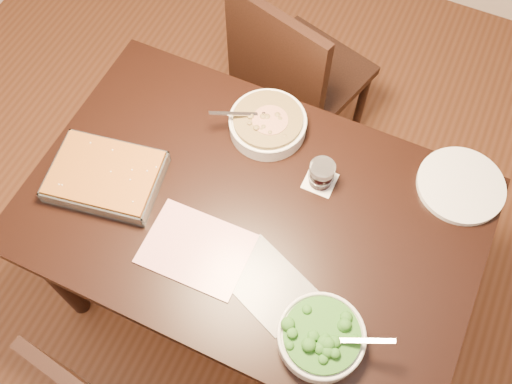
{
  "coord_description": "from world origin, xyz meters",
  "views": [
    {
      "loc": [
        0.34,
        -0.7,
        2.33
      ],
      "look_at": [
        -0.01,
        0.04,
        0.8
      ],
      "focal_mm": 40.0,
      "sensor_mm": 36.0,
      "label": 1
    }
  ],
  "objects": [
    {
      "name": "chair_far",
      "position": [
        -0.16,
        0.71,
        0.53
      ],
      "size": [
        0.55,
        0.55,
        0.96
      ],
      "rotation": [
        0.0,
        0.0,
        2.86
      ],
      "color": "black",
      "rests_on": "ground"
    },
    {
      "name": "baking_dish",
      "position": [
        -0.46,
        -0.1,
        0.78
      ],
      "size": [
        0.38,
        0.31,
        0.06
      ],
      "rotation": [
        0.0,
        0.0,
        0.18
      ],
      "color": "silver",
      "rests_on": "table"
    },
    {
      "name": "magazine_a",
      "position": [
        -0.1,
        -0.19,
        0.75
      ],
      "size": [
        0.32,
        0.24,
        0.01
      ],
      "primitive_type": "cube",
      "rotation": [
        0.0,
        0.0,
        0.02
      ],
      "color": "#C43855",
      "rests_on": "table"
    },
    {
      "name": "ground",
      "position": [
        0.0,
        0.0,
        0.0
      ],
      "size": [
        4.0,
        4.0,
        0.0
      ],
      "primitive_type": "plane",
      "color": "#4C2715",
      "rests_on": "ground"
    },
    {
      "name": "broccoli_bowl",
      "position": [
        0.34,
        -0.28,
        0.78
      ],
      "size": [
        0.27,
        0.24,
        0.09
      ],
      "color": "white",
      "rests_on": "table"
    },
    {
      "name": "table",
      "position": [
        0.0,
        0.0,
        0.65
      ],
      "size": [
        1.4,
        0.9,
        0.75
      ],
      "color": "black",
      "rests_on": "ground"
    },
    {
      "name": "stew_bowl",
      "position": [
        -0.08,
        0.3,
        0.79
      ],
      "size": [
        0.26,
        0.26,
        0.1
      ],
      "color": "white",
      "rests_on": "table"
    },
    {
      "name": "dinner_plate",
      "position": [
        0.56,
        0.35,
        0.76
      ],
      "size": [
        0.28,
        0.28,
        0.02
      ],
      "primitive_type": "cylinder",
      "color": "white",
      "rests_on": "table"
    },
    {
      "name": "magazine_b",
      "position": [
        0.14,
        -0.2,
        0.75
      ],
      "size": [
        0.31,
        0.27,
        0.0
      ],
      "primitive_type": "cube",
      "rotation": [
        0.0,
        0.0,
        -0.39
      ],
      "color": "#2A2A32",
      "rests_on": "table"
    },
    {
      "name": "wine_tumbler",
      "position": [
        0.15,
        0.19,
        0.8
      ],
      "size": [
        0.08,
        0.08,
        0.09
      ],
      "color": "black",
      "rests_on": "coaster"
    },
    {
      "name": "coaster",
      "position": [
        0.15,
        0.19,
        0.75
      ],
      "size": [
        0.1,
        0.1,
        0.0
      ],
      "primitive_type": "cube",
      "color": "white",
      "rests_on": "table"
    }
  ]
}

